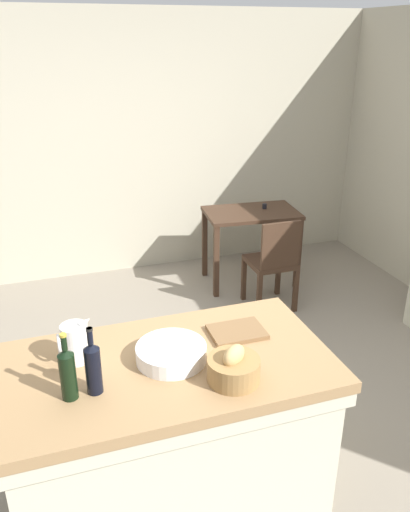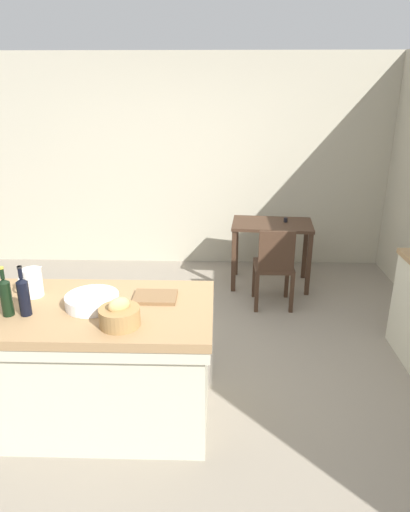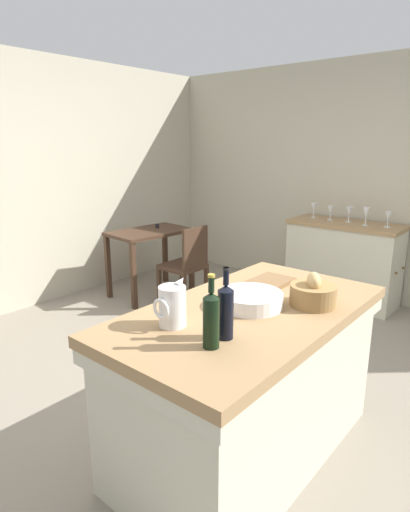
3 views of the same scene
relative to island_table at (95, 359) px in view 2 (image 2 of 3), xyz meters
The scene contains 11 objects.
ground_plane 0.81m from the island_table, 52.26° to the left, with size 6.76×6.76×0.00m, color gray.
wall_back 3.26m from the island_table, 82.63° to the left, with size 5.32×0.12×2.60m, color #B2AA93.
island_table is the anchor object (origin of this frame).
writing_desk 2.77m from the island_table, 58.26° to the left, with size 0.95×0.64×0.81m.
wooden_chair 2.26m from the island_table, 50.99° to the left, with size 0.40×0.40×0.88m.
pitcher 0.67m from the island_table, 159.64° to the left, with size 0.17×0.13×0.24m.
wash_bowl 0.44m from the island_table, 28.23° to the left, with size 0.35×0.35×0.08m, color white.
bread_basket 0.58m from the island_table, 42.98° to the right, with size 0.25×0.25×0.18m.
cutting_board 0.60m from the island_table, 17.67° to the left, with size 0.29×0.21×0.02m, color brown.
wine_bottle_dark 0.66m from the island_table, 162.19° to the right, with size 0.07×0.07×0.33m.
wine_bottle_amber 0.72m from the island_table, 165.28° to the right, with size 0.07×0.07×0.33m.
Camera 2 is at (0.43, -3.15, 2.23)m, focal length 31.87 mm.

